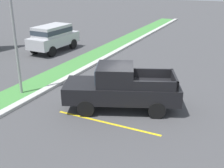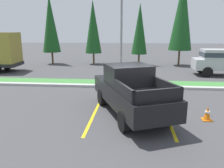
{
  "view_description": "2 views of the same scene",
  "coord_description": "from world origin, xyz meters",
  "px_view_note": "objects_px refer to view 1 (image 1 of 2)",
  "views": [
    {
      "loc": [
        -11.48,
        -4.42,
        5.9
      ],
      "look_at": [
        -0.5,
        0.91,
        1.18
      ],
      "focal_mm": 45.81,
      "sensor_mm": 36.0,
      "label": 1
    },
    {
      "loc": [
        -0.36,
        -8.55,
        3.48
      ],
      "look_at": [
        -1.24,
        0.87,
        1.21
      ],
      "focal_mm": 35.23,
      "sensor_mm": 36.0,
      "label": 2
    }
  ],
  "objects_px": {
    "pickup_truck_main": "(121,88)",
    "street_light": "(16,25)",
    "traffic_cone": "(152,83)",
    "suv_distant": "(53,36)"
  },
  "relations": [
    {
      "from": "suv_distant",
      "to": "street_light",
      "type": "relative_size",
      "value": 0.76
    },
    {
      "from": "pickup_truck_main",
      "to": "suv_distant",
      "type": "relative_size",
      "value": 1.19
    },
    {
      "from": "pickup_truck_main",
      "to": "traffic_cone",
      "type": "distance_m",
      "value": 3.23
    },
    {
      "from": "suv_distant",
      "to": "street_light",
      "type": "xyz_separation_m",
      "value": [
        -7.93,
        -3.96,
        2.37
      ]
    },
    {
      "from": "suv_distant",
      "to": "street_light",
      "type": "distance_m",
      "value": 9.18
    },
    {
      "from": "pickup_truck_main",
      "to": "street_light",
      "type": "relative_size",
      "value": 0.9
    },
    {
      "from": "suv_distant",
      "to": "traffic_cone",
      "type": "xyz_separation_m",
      "value": [
        -4.15,
        -9.67,
        -0.95
      ]
    },
    {
      "from": "pickup_truck_main",
      "to": "traffic_cone",
      "type": "xyz_separation_m",
      "value": [
        3.1,
        -0.48,
        -0.75
      ]
    },
    {
      "from": "pickup_truck_main",
      "to": "street_light",
      "type": "bearing_deg",
      "value": 97.36
    },
    {
      "from": "pickup_truck_main",
      "to": "suv_distant",
      "type": "xyz_separation_m",
      "value": [
        7.26,
        9.19,
        0.2
      ]
    }
  ]
}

